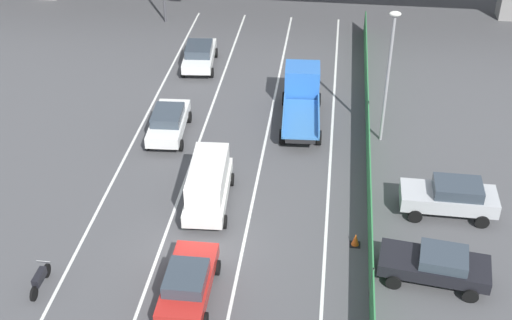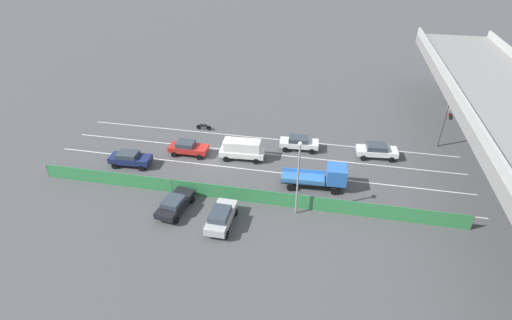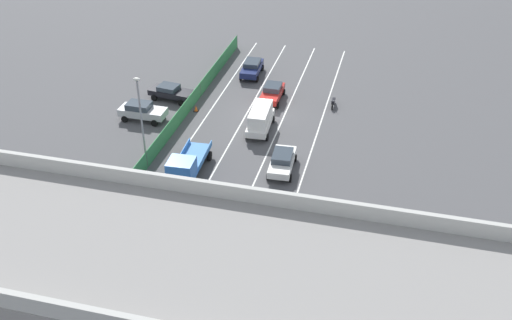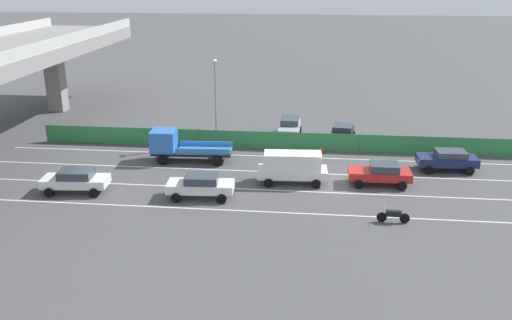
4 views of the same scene
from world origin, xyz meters
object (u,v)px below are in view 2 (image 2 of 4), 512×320
(car_hatchback_white, at_px, (299,142))
(traffic_light, at_px, (446,122))
(car_sedan_red, at_px, (188,147))
(car_sedan_white, at_px, (377,150))
(parked_wagon_silver, at_px, (221,217))
(street_lamp, at_px, (298,172))
(car_sedan_navy, at_px, (130,158))
(traffic_cone, at_px, (205,190))
(flatbed_truck_blue, at_px, (326,177))
(motorcycle, at_px, (204,127))
(car_van_white, at_px, (242,149))
(parked_sedan_dark, at_px, (175,203))

(car_hatchback_white, distance_m, traffic_light, 16.38)
(car_sedan_red, relative_size, car_sedan_white, 0.95)
(parked_wagon_silver, distance_m, street_lamp, 7.68)
(car_sedan_white, xyz_separation_m, traffic_light, (-3.08, 7.18, 2.76))
(car_sedan_navy, bearing_deg, street_lamp, 76.30)
(car_sedan_white, height_order, car_sedan_navy, car_sedan_white)
(car_sedan_navy, height_order, traffic_cone, car_sedan_navy)
(car_sedan_white, bearing_deg, car_hatchback_white, -90.24)
(flatbed_truck_blue, distance_m, traffic_cone, 11.87)
(traffic_light, bearing_deg, motorcycle, -88.88)
(car_van_white, bearing_deg, parked_wagon_silver, 3.80)
(parked_sedan_dark, bearing_deg, street_lamp, 99.78)
(car_sedan_white, bearing_deg, car_sedan_red, -80.24)
(parked_wagon_silver, bearing_deg, parked_sedan_dark, -103.01)
(car_sedan_white, relative_size, traffic_cone, 7.68)
(car_hatchback_white, distance_m, flatbed_truck_blue, 7.84)
(car_sedan_navy, distance_m, parked_sedan_dark, 9.93)
(motorcycle, relative_size, parked_wagon_silver, 0.44)
(car_sedan_white, distance_m, motorcycle, 21.09)
(car_sedan_white, xyz_separation_m, motorcycle, (-2.53, -20.94, -0.44))
(street_lamp, xyz_separation_m, traffic_cone, (-1.36, -9.02, -4.19))
(car_van_white, height_order, traffic_light, traffic_light)
(car_hatchback_white, height_order, parked_sedan_dark, car_hatchback_white)
(car_van_white, height_order, car_hatchback_white, car_van_white)
(parked_wagon_silver, bearing_deg, traffic_light, 129.87)
(car_hatchback_white, relative_size, street_lamp, 0.61)
(car_sedan_white, bearing_deg, parked_sedan_dark, -54.05)
(car_sedan_white, xyz_separation_m, car_hatchback_white, (-0.04, -8.67, -0.01))
(car_van_white, relative_size, car_sedan_white, 1.09)
(car_sedan_red, distance_m, car_hatchback_white, 12.65)
(car_sedan_red, bearing_deg, traffic_light, 103.38)
(parked_sedan_dark, bearing_deg, car_sedan_red, -166.85)
(car_sedan_red, bearing_deg, parked_wagon_silver, 32.49)
(car_hatchback_white, height_order, parked_wagon_silver, parked_wagon_silver)
(car_sedan_navy, bearing_deg, parked_wagon_silver, 58.78)
(car_hatchback_white, height_order, traffic_light, traffic_light)
(car_sedan_white, xyz_separation_m, street_lamp, (11.55, -7.68, 3.57))
(car_sedan_red, relative_size, traffic_light, 0.84)
(parked_sedan_dark, height_order, street_lamp, street_lamp)
(car_sedan_red, height_order, car_sedan_navy, car_sedan_navy)
(car_sedan_navy, bearing_deg, car_sedan_white, 105.11)
(car_sedan_red, relative_size, parked_wagon_silver, 0.99)
(car_sedan_white, relative_size, car_sedan_navy, 1.02)
(traffic_cone, bearing_deg, car_sedan_white, 121.38)
(car_sedan_navy, xyz_separation_m, traffic_cone, (3.14, 9.42, -0.63))
(car_hatchback_white, relative_size, parked_wagon_silver, 1.02)
(motorcycle, bearing_deg, traffic_light, 91.12)
(flatbed_truck_blue, height_order, motorcycle, flatbed_truck_blue)
(car_sedan_white, bearing_deg, car_van_white, -77.38)
(car_sedan_red, bearing_deg, car_sedan_white, 99.76)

